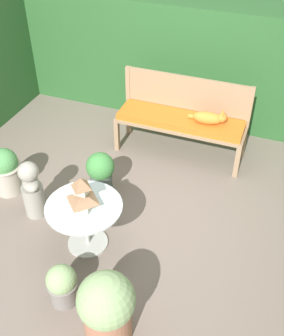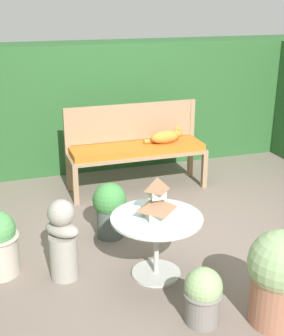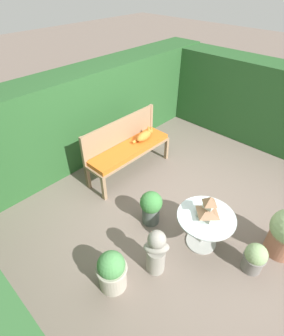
{
  "view_description": "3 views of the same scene",
  "coord_description": "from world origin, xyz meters",
  "px_view_note": "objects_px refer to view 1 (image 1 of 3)",
  "views": [
    {
      "loc": [
        1.26,
        -3.19,
        3.37
      ],
      "look_at": [
        -0.04,
        0.23,
        0.45
      ],
      "focal_mm": 45.0,
      "sensor_mm": 36.0,
      "label": 1
    },
    {
      "loc": [
        -1.51,
        -3.85,
        2.22
      ],
      "look_at": [
        -0.1,
        0.42,
        0.58
      ],
      "focal_mm": 50.0,
      "sensor_mm": 36.0,
      "label": 2
    },
    {
      "loc": [
        -2.54,
        -1.58,
        3.12
      ],
      "look_at": [
        -0.22,
        0.61,
        0.61
      ],
      "focal_mm": 28.0,
      "sensor_mm": 36.0,
      "label": 3
    }
  ],
  "objects_px": {
    "garden_bench": "(180,123)",
    "pagoda_birdhouse": "(82,195)",
    "patio_table": "(85,214)",
    "potted_plant_path_edge": "(6,170)",
    "potted_plant_hedge_corner": "(62,284)",
    "potted_plant_bench_left": "(107,308)",
    "potted_plant_table_far": "(101,172)",
    "cat": "(209,118)",
    "garden_bust": "(32,189)"
  },
  "relations": [
    {
      "from": "patio_table",
      "to": "potted_plant_path_edge",
      "type": "xyz_separation_m",
      "value": [
        -1.26,
        0.44,
        -0.14
      ]
    },
    {
      "from": "cat",
      "to": "potted_plant_path_edge",
      "type": "height_order",
      "value": "cat"
    },
    {
      "from": "potted_plant_hedge_corner",
      "to": "patio_table",
      "type": "bearing_deg",
      "value": 98.69
    },
    {
      "from": "potted_plant_hedge_corner",
      "to": "garden_bench",
      "type": "bearing_deg",
      "value": 82.77
    },
    {
      "from": "cat",
      "to": "potted_plant_path_edge",
      "type": "xyz_separation_m",
      "value": [
        -2.05,
        -1.4,
        -0.35
      ]
    },
    {
      "from": "cat",
      "to": "potted_plant_hedge_corner",
      "type": "height_order",
      "value": "cat"
    },
    {
      "from": "garden_bench",
      "to": "potted_plant_hedge_corner",
      "type": "bearing_deg",
      "value": -97.23
    },
    {
      "from": "garden_bust",
      "to": "potted_plant_bench_left",
      "type": "xyz_separation_m",
      "value": [
        1.37,
        -1.05,
        0.03
      ]
    },
    {
      "from": "cat",
      "to": "patio_table",
      "type": "relative_size",
      "value": 0.64
    },
    {
      "from": "patio_table",
      "to": "pagoda_birdhouse",
      "type": "distance_m",
      "value": 0.26
    },
    {
      "from": "garden_bench",
      "to": "garden_bust",
      "type": "distance_m",
      "value": 2.03
    },
    {
      "from": "pagoda_birdhouse",
      "to": "potted_plant_hedge_corner",
      "type": "xyz_separation_m",
      "value": [
        0.11,
        -0.69,
        -0.46
      ]
    },
    {
      "from": "potted_plant_bench_left",
      "to": "potted_plant_table_far",
      "type": "relative_size",
      "value": 1.29
    },
    {
      "from": "patio_table",
      "to": "garden_bust",
      "type": "distance_m",
      "value": 0.78
    },
    {
      "from": "potted_plant_hedge_corner",
      "to": "potted_plant_bench_left",
      "type": "bearing_deg",
      "value": -17.26
    },
    {
      "from": "garden_bench",
      "to": "potted_plant_bench_left",
      "type": "relative_size",
      "value": 2.31
    },
    {
      "from": "potted_plant_table_far",
      "to": "patio_table",
      "type": "bearing_deg",
      "value": -75.69
    },
    {
      "from": "patio_table",
      "to": "potted_plant_table_far",
      "type": "bearing_deg",
      "value": 104.31
    },
    {
      "from": "garden_bench",
      "to": "potted_plant_hedge_corner",
      "type": "height_order",
      "value": "garden_bench"
    },
    {
      "from": "potted_plant_hedge_corner",
      "to": "potted_plant_path_edge",
      "type": "height_order",
      "value": "potted_plant_path_edge"
    },
    {
      "from": "potted_plant_table_far",
      "to": "potted_plant_path_edge",
      "type": "bearing_deg",
      "value": -162.21
    },
    {
      "from": "garden_bench",
      "to": "cat",
      "type": "bearing_deg",
      "value": -3.09
    },
    {
      "from": "potted_plant_table_far",
      "to": "potted_plant_bench_left",
      "type": "bearing_deg",
      "value": -63.26
    },
    {
      "from": "potted_plant_hedge_corner",
      "to": "pagoda_birdhouse",
      "type": "bearing_deg",
      "value": 98.69
    },
    {
      "from": "cat",
      "to": "potted_plant_hedge_corner",
      "type": "relative_size",
      "value": 1.11
    },
    {
      "from": "potted_plant_hedge_corner",
      "to": "potted_plant_path_edge",
      "type": "xyz_separation_m",
      "value": [
        -1.36,
        1.13,
        0.07
      ]
    },
    {
      "from": "cat",
      "to": "patio_table",
      "type": "height_order",
      "value": "cat"
    },
    {
      "from": "garden_bust",
      "to": "potted_plant_path_edge",
      "type": "distance_m",
      "value": 0.57
    },
    {
      "from": "potted_plant_hedge_corner",
      "to": "potted_plant_table_far",
      "type": "xyz_separation_m",
      "value": [
        -0.3,
        1.47,
        0.08
      ]
    },
    {
      "from": "patio_table",
      "to": "garden_bust",
      "type": "xyz_separation_m",
      "value": [
        -0.75,
        0.21,
        -0.08
      ]
    },
    {
      "from": "pagoda_birdhouse",
      "to": "potted_plant_hedge_corner",
      "type": "distance_m",
      "value": 0.84
    },
    {
      "from": "patio_table",
      "to": "potted_plant_path_edge",
      "type": "distance_m",
      "value": 1.34
    },
    {
      "from": "potted_plant_path_edge",
      "to": "potted_plant_table_far",
      "type": "bearing_deg",
      "value": 17.79
    },
    {
      "from": "cat",
      "to": "potted_plant_table_far",
      "type": "distance_m",
      "value": 1.49
    },
    {
      "from": "patio_table",
      "to": "garden_bust",
      "type": "height_order",
      "value": "garden_bust"
    },
    {
      "from": "pagoda_birdhouse",
      "to": "garden_bust",
      "type": "xyz_separation_m",
      "value": [
        -0.75,
        0.21,
        -0.34
      ]
    },
    {
      "from": "potted_plant_bench_left",
      "to": "potted_plant_path_edge",
      "type": "height_order",
      "value": "potted_plant_bench_left"
    },
    {
      "from": "potted_plant_table_far",
      "to": "potted_plant_path_edge",
      "type": "distance_m",
      "value": 1.11
    },
    {
      "from": "garden_bench",
      "to": "potted_plant_path_edge",
      "type": "xyz_separation_m",
      "value": [
        -1.69,
        -1.42,
        -0.19
      ]
    },
    {
      "from": "cat",
      "to": "potted_plant_bench_left",
      "type": "bearing_deg",
      "value": -98.26
    },
    {
      "from": "cat",
      "to": "potted_plant_table_far",
      "type": "xyz_separation_m",
      "value": [
        -0.99,
        -1.06,
        -0.34
      ]
    },
    {
      "from": "garden_bust",
      "to": "potted_plant_bench_left",
      "type": "distance_m",
      "value": 1.72
    },
    {
      "from": "potted_plant_bench_left",
      "to": "potted_plant_table_far",
      "type": "distance_m",
      "value": 1.82
    },
    {
      "from": "potted_plant_hedge_corner",
      "to": "potted_plant_table_far",
      "type": "bearing_deg",
      "value": 101.7
    },
    {
      "from": "garden_bench",
      "to": "pagoda_birdhouse",
      "type": "distance_m",
      "value": 1.92
    },
    {
      "from": "potted_plant_bench_left",
      "to": "potted_plant_hedge_corner",
      "type": "bearing_deg",
      "value": 162.74
    },
    {
      "from": "garden_bench",
      "to": "garden_bust",
      "type": "relative_size",
      "value": 2.35
    },
    {
      "from": "potted_plant_bench_left",
      "to": "potted_plant_path_edge",
      "type": "distance_m",
      "value": 2.28
    },
    {
      "from": "patio_table",
      "to": "potted_plant_hedge_corner",
      "type": "relative_size",
      "value": 1.75
    },
    {
      "from": "patio_table",
      "to": "potted_plant_path_edge",
      "type": "relative_size",
      "value": 1.32
    }
  ]
}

